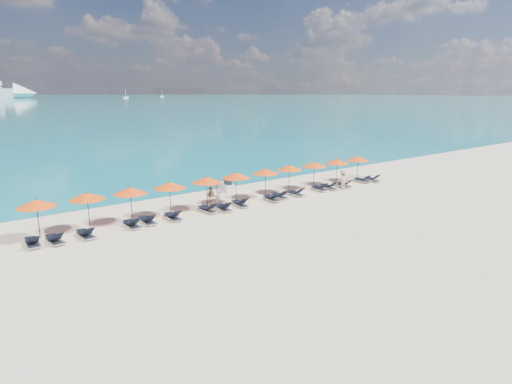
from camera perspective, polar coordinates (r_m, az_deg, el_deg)
ground at (r=27.71m, az=3.77°, el=-3.55°), size 1400.00×1400.00×0.00m
sailboat_near at (r=539.55m, az=-16.97°, el=12.01°), size 5.85×1.95×10.73m
sailboat_far at (r=645.47m, az=-12.43°, el=12.38°), size 5.32×1.77×9.75m
jetski at (r=35.59m, az=-3.84°, el=0.78°), size 1.40×2.33×0.78m
beachgoer_a at (r=30.25m, az=-5.07°, el=-0.47°), size 0.73×0.70×1.69m
beachgoer_b at (r=30.02m, az=-5.95°, el=-0.73°), size 0.88×0.77×1.56m
beachgoer_c at (r=36.22m, az=11.50°, el=1.58°), size 1.18×0.84×1.66m
umbrella_0 at (r=26.39m, az=-27.26°, el=-1.36°), size 2.10×2.10×2.28m
umbrella_1 at (r=26.98m, az=-21.61°, el=-0.51°), size 2.10×2.10×2.28m
umbrella_2 at (r=27.58m, az=-16.42°, el=0.18°), size 2.10×2.10×2.28m
umbrella_3 at (r=28.52m, az=-11.46°, el=0.88°), size 2.10×2.10×2.28m
umbrella_4 at (r=29.89m, az=-6.60°, el=1.63°), size 2.10×2.10×2.28m
umbrella_5 at (r=31.29m, az=-2.69°, el=2.23°), size 2.10×2.10×2.28m
umbrella_6 at (r=32.91m, az=1.27°, el=2.79°), size 2.10×2.10×2.28m
umbrella_7 at (r=34.60m, az=4.47°, el=3.27°), size 2.10×2.10×2.28m
umbrella_8 at (r=36.38m, az=7.78°, el=3.68°), size 2.10×2.10×2.28m
umbrella_9 at (r=38.26m, az=10.73°, el=4.04°), size 2.10×2.10×2.28m
umbrella_10 at (r=40.35m, az=13.44°, el=4.38°), size 2.10×2.10×2.28m
lounger_0 at (r=25.70m, az=-27.64°, el=-5.91°), size 0.68×1.72×0.66m
lounger_1 at (r=25.64m, az=-25.26°, el=-5.69°), size 0.79×1.75×0.66m
lounger_2 at (r=25.89m, az=-21.77°, el=-5.18°), size 0.74×1.74×0.66m
lounger_3 at (r=26.87m, az=-16.24°, el=-4.09°), size 0.62×1.70×0.66m
lounger_4 at (r=27.37m, az=-14.25°, el=-3.65°), size 0.66×1.71×0.66m
lounger_5 at (r=27.84m, az=-11.04°, el=-3.19°), size 0.64×1.71×0.66m
lounger_6 at (r=29.18m, az=-6.45°, el=-2.25°), size 0.78×1.75×0.66m
lounger_7 at (r=29.45m, az=-4.35°, el=-2.07°), size 0.79×1.75×0.66m
lounger_8 at (r=30.46m, az=-2.14°, el=-1.51°), size 0.79×1.75×0.66m
lounger_9 at (r=31.94m, az=2.10°, el=-0.81°), size 0.77×1.75×0.66m
lounger_10 at (r=32.78m, az=3.20°, el=-0.46°), size 0.72×1.73×0.66m
lounger_11 at (r=33.70m, az=5.33°, el=-0.11°), size 0.71×1.73×0.66m
lounger_12 at (r=35.61m, az=8.44°, el=0.53°), size 0.78×1.75×0.66m
lounger_13 at (r=36.29m, az=9.70°, el=0.72°), size 0.73×1.74×0.66m
lounger_14 at (r=37.30m, az=11.57°, el=0.98°), size 0.67×1.72×0.66m
lounger_15 at (r=39.62m, az=13.97°, el=1.57°), size 0.63×1.70×0.66m
lounger_16 at (r=40.30m, az=15.23°, el=1.69°), size 0.79×1.76×0.66m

